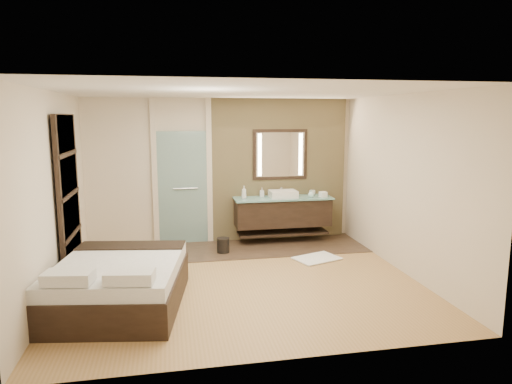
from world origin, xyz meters
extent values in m
plane|color=#A67C45|center=(0.00, 0.00, 0.00)|extent=(5.00, 5.00, 0.00)
cube|color=#35261D|center=(0.60, 1.60, 0.01)|extent=(3.80, 1.30, 0.01)
cube|color=tan|center=(1.10, 2.21, 1.35)|extent=(2.60, 0.08, 2.70)
cube|color=black|center=(1.10, 1.92, 0.57)|extent=(1.80, 0.50, 0.50)
cube|color=black|center=(1.10, 1.92, 0.18)|extent=(1.71, 0.45, 0.04)
cube|color=#8FDBD2|center=(1.10, 1.90, 0.85)|extent=(1.85, 0.55, 0.03)
cube|color=white|center=(1.10, 1.90, 0.93)|extent=(0.50, 0.38, 0.13)
cylinder|color=silver|center=(1.10, 2.09, 0.95)|extent=(0.03, 0.03, 0.18)
cylinder|color=silver|center=(1.10, 2.05, 1.03)|extent=(0.02, 0.10, 0.02)
cube|color=black|center=(1.10, 2.16, 1.65)|extent=(1.06, 0.03, 0.96)
cube|color=white|center=(1.10, 2.15, 1.65)|extent=(0.94, 0.01, 0.84)
cube|color=#FFEDBF|center=(0.70, 2.14, 1.65)|extent=(0.07, 0.01, 0.80)
cube|color=#FFEDBF|center=(1.50, 2.14, 1.65)|extent=(0.07, 0.01, 0.80)
cube|color=silver|center=(-0.75, 2.20, 1.05)|extent=(0.90, 0.05, 2.10)
cylinder|color=silver|center=(-0.70, 2.15, 1.05)|extent=(0.45, 0.03, 0.03)
cube|color=beige|center=(-1.25, 2.21, 1.35)|extent=(0.10, 0.08, 2.70)
cube|color=beige|center=(-0.25, 2.21, 1.35)|extent=(0.10, 0.08, 2.70)
cube|color=black|center=(-2.43, 0.60, 1.20)|extent=(0.06, 1.20, 2.40)
cube|color=#F3E5CC|center=(-2.41, 0.60, 0.37)|extent=(0.02, 1.06, 0.52)
cube|color=#F3E5CC|center=(-2.41, 0.60, 0.96)|extent=(0.02, 1.06, 0.52)
cube|color=#F3E5CC|center=(-2.41, 0.60, 1.54)|extent=(0.02, 1.06, 0.52)
cube|color=#F3E5CC|center=(-2.41, 0.60, 2.13)|extent=(0.02, 1.06, 0.52)
cube|color=black|center=(-1.65, -0.61, 0.21)|extent=(1.78, 2.09, 0.41)
cube|color=silver|center=(-1.65, -0.61, 0.50)|extent=(1.73, 2.04, 0.17)
cube|color=black|center=(-1.54, 0.09, 0.58)|extent=(1.50, 0.65, 0.04)
cube|color=silver|center=(-2.09, -1.30, 0.66)|extent=(0.55, 0.36, 0.13)
cube|color=silver|center=(-1.44, -1.40, 0.66)|extent=(0.55, 0.36, 0.13)
cube|color=white|center=(1.40, 0.75, 0.02)|extent=(0.85, 0.72, 0.02)
cylinder|color=black|center=(-0.10, 1.41, 0.14)|extent=(0.23, 0.23, 0.27)
cube|color=white|center=(1.85, 1.79, 0.92)|extent=(0.15, 0.15, 0.10)
imported|color=silver|center=(0.36, 1.93, 0.98)|extent=(0.10, 0.10, 0.24)
imported|color=#B2B2B2|center=(0.72, 2.04, 0.95)|extent=(0.09, 0.09, 0.17)
imported|color=silver|center=(1.62, 1.80, 0.94)|extent=(0.12, 0.12, 0.14)
imported|color=white|center=(1.71, 2.03, 0.91)|extent=(0.15, 0.15, 0.09)
camera|label=1|loc=(-1.00, -6.28, 2.37)|focal=32.00mm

